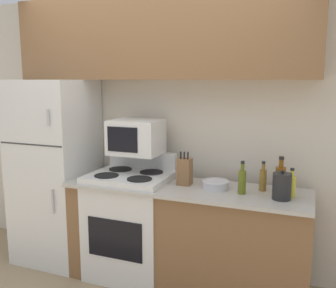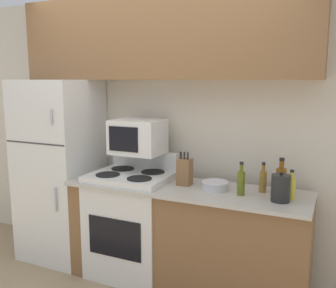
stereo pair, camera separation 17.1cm
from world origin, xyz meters
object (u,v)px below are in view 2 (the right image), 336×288
(stove, at_px, (132,222))
(bottle_vinegar, at_px, (263,181))
(knife_block, at_px, (185,172))
(refrigerator, at_px, (60,170))
(microwave, at_px, (138,137))
(bottle_cooking_spray, at_px, (291,187))
(bottle_whiskey, at_px, (281,179))
(bowl, at_px, (215,185))
(bottle_olive_oil, at_px, (241,182))
(kettle, at_px, (281,188))

(stove, relative_size, bottle_vinegar, 4.59)
(stove, relative_size, knife_block, 3.89)
(refrigerator, height_order, microwave, refrigerator)
(microwave, height_order, bottle_cooking_spray, microwave)
(bottle_whiskey, bearing_deg, bowl, -166.34)
(knife_block, bearing_deg, refrigerator, 179.72)
(bottle_vinegar, xyz_separation_m, bottle_whiskey, (0.13, 0.04, 0.02))
(stove, xyz_separation_m, bottle_olive_oil, (0.99, -0.04, 0.50))
(bottle_whiskey, bearing_deg, bottle_cooking_spray, -51.18)
(refrigerator, distance_m, microwave, 0.94)
(bowl, bearing_deg, bottle_cooking_spray, 0.74)
(bottle_olive_oil, bearing_deg, bottle_cooking_spray, 10.45)
(bottle_cooking_spray, bearing_deg, kettle, -123.11)
(kettle, bearing_deg, microwave, 172.50)
(bottle_olive_oil, bearing_deg, bottle_vinegar, 45.62)
(kettle, bearing_deg, refrigerator, 176.80)
(refrigerator, relative_size, bottle_cooking_spray, 8.01)
(refrigerator, relative_size, kettle, 7.96)
(microwave, bearing_deg, refrigerator, -176.76)
(microwave, xyz_separation_m, kettle, (1.27, -0.17, -0.27))
(microwave, bearing_deg, bottle_cooking_spray, -3.02)
(refrigerator, relative_size, stove, 1.60)
(microwave, distance_m, bottle_cooking_spray, 1.37)
(bowl, distance_m, bottle_vinegar, 0.38)
(knife_block, bearing_deg, bottle_olive_oil, -9.36)
(refrigerator, distance_m, bottle_cooking_spray, 2.19)
(bottle_vinegar, distance_m, kettle, 0.23)
(stove, distance_m, bowl, 0.88)
(knife_block, xyz_separation_m, bottle_cooking_spray, (0.86, -0.02, -0.03))
(microwave, distance_m, bowl, 0.83)
(microwave, xyz_separation_m, bowl, (0.75, -0.08, -0.34))
(bottle_cooking_spray, bearing_deg, stove, -178.76)
(bottle_vinegar, bearing_deg, bottle_olive_oil, -134.38)
(bottle_vinegar, relative_size, bottle_whiskey, 0.86)
(refrigerator, xyz_separation_m, bottle_cooking_spray, (2.19, -0.02, 0.09))
(microwave, xyz_separation_m, bottle_olive_oil, (0.97, -0.14, -0.27))
(microwave, bearing_deg, bottle_olive_oil, -8.01)
(bottle_whiskey, xyz_separation_m, kettle, (0.03, -0.21, -0.01))
(knife_block, relative_size, bowl, 1.28)
(stove, relative_size, bottle_olive_oil, 4.24)
(bottle_vinegar, bearing_deg, bottle_whiskey, 15.63)
(bowl, relative_size, bottle_olive_oil, 0.85)
(knife_block, xyz_separation_m, bottle_whiskey, (0.77, 0.10, -0.00))
(bowl, height_order, bottle_whiskey, bottle_whiskey)
(bottle_whiskey, relative_size, kettle, 1.26)
(knife_block, xyz_separation_m, bottle_olive_oil, (0.50, -0.08, -0.01))
(stove, xyz_separation_m, bottle_cooking_spray, (1.35, 0.03, 0.49))
(bottle_olive_oil, height_order, kettle, bottle_olive_oil)
(microwave, distance_m, kettle, 1.31)
(knife_block, bearing_deg, bottle_cooking_spray, -1.02)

